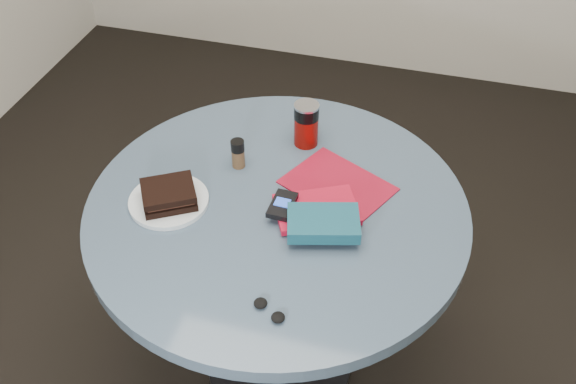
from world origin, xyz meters
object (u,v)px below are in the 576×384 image
(soda_can, at_px, (306,124))
(pepper_grinder, at_px, (238,153))
(magazine, at_px, (338,186))
(headphones, at_px, (269,310))
(novel, at_px, (323,223))
(table, at_px, (278,247))
(mp3_player, at_px, (282,205))
(red_book, at_px, (316,209))
(plate, at_px, (169,201))
(sandwich, at_px, (169,195))

(soda_can, height_order, pepper_grinder, soda_can)
(magazine, bearing_deg, headphones, -70.62)
(novel, bearing_deg, table, 136.92)
(table, bearing_deg, novel, -27.83)
(magazine, height_order, mp3_player, mp3_player)
(magazine, bearing_deg, red_book, -78.10)
(red_book, relative_size, mp3_player, 2.06)
(plate, bearing_deg, pepper_grinder, 56.41)
(sandwich, distance_m, red_book, 0.38)
(sandwich, bearing_deg, pepper_grinder, 58.78)
(pepper_grinder, xyz_separation_m, red_book, (0.25, -0.13, -0.03))
(table, xyz_separation_m, red_book, (0.11, -0.01, 0.18))
(table, relative_size, plate, 4.80)
(plate, distance_m, sandwich, 0.03)
(sandwich, relative_size, soda_can, 1.29)
(soda_can, bearing_deg, magazine, -51.17)
(sandwich, height_order, mp3_player, sandwich)
(table, distance_m, mp3_player, 0.20)
(red_book, bearing_deg, table, 150.78)
(plate, height_order, mp3_player, mp3_player)
(plate, distance_m, novel, 0.41)
(pepper_grinder, height_order, novel, pepper_grinder)
(pepper_grinder, height_order, red_book, pepper_grinder)
(magazine, bearing_deg, table, -114.67)
(pepper_grinder, xyz_separation_m, mp3_player, (0.17, -0.15, -0.01))
(sandwich, bearing_deg, mp3_player, 9.49)
(magazine, bearing_deg, sandwich, -128.47)
(pepper_grinder, distance_m, headphones, 0.51)
(sandwich, bearing_deg, magazine, 25.04)
(mp3_player, bearing_deg, magazine, 50.84)
(table, xyz_separation_m, sandwich, (-0.27, -0.08, 0.20))
(red_book, relative_size, headphones, 2.29)
(sandwich, xyz_separation_m, mp3_player, (0.29, 0.05, -0.01))
(headphones, bearing_deg, plate, 142.88)
(table, distance_m, soda_can, 0.36)
(magazine, distance_m, headphones, 0.45)
(soda_can, height_order, mp3_player, soda_can)
(sandwich, distance_m, headphones, 0.44)
(pepper_grinder, bearing_deg, magazine, -1.99)
(sandwich, bearing_deg, novel, 0.56)
(magazine, xyz_separation_m, headphones, (-0.06, -0.45, 0.01))
(soda_can, height_order, novel, soda_can)
(sandwich, relative_size, novel, 0.98)
(sandwich, bearing_deg, soda_can, 51.83)
(plate, distance_m, red_book, 0.39)
(soda_can, relative_size, pepper_grinder, 1.55)
(novel, xyz_separation_m, headphones, (-0.06, -0.27, -0.03))
(table, xyz_separation_m, mp3_player, (0.02, -0.03, 0.19))
(novel, height_order, mp3_player, novel)
(soda_can, distance_m, magazine, 0.22)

